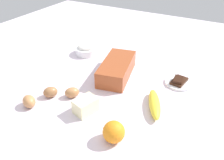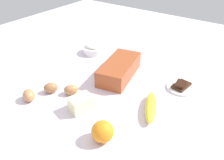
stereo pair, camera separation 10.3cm
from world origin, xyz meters
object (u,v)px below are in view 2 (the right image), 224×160
at_px(flour_bowl, 94,48).
at_px(chocolate_plate, 181,87).
at_px(banana, 151,107).
at_px(loaf_pan, 119,69).
at_px(orange_fruit, 102,132).
at_px(egg_near_butter, 51,88).
at_px(egg_beside_bowl, 71,90).
at_px(egg_loose, 29,95).
at_px(butter_block, 81,103).

xyz_separation_m(flour_bowl, chocolate_plate, (0.06, 0.56, -0.02)).
height_order(banana, chocolate_plate, banana).
relative_size(loaf_pan, banana, 1.58).
xyz_separation_m(loaf_pan, orange_fruit, (0.38, 0.19, -0.00)).
bearing_deg(egg_near_butter, chocolate_plate, 128.40).
relative_size(egg_near_butter, egg_beside_bowl, 0.99).
relative_size(egg_loose, chocolate_plate, 0.51).
xyz_separation_m(egg_beside_bowl, chocolate_plate, (-0.32, 0.38, -0.01)).
height_order(loaf_pan, egg_near_butter, loaf_pan).
relative_size(loaf_pan, egg_near_butter, 4.95).
bearing_deg(egg_loose, butter_block, 110.46).
bearing_deg(chocolate_plate, banana, -10.55).
distance_m(orange_fruit, egg_loose, 0.39).
distance_m(orange_fruit, chocolate_plate, 0.46).
relative_size(loaf_pan, egg_beside_bowl, 4.89).
bearing_deg(butter_block, banana, 123.78).
bearing_deg(flour_bowl, egg_loose, 7.63).
bearing_deg(egg_loose, egg_near_butter, 161.17).
distance_m(butter_block, chocolate_plate, 0.46).
bearing_deg(orange_fruit, egg_loose, -89.30).
xyz_separation_m(butter_block, egg_near_butter, (-0.01, -0.19, -0.01)).
height_order(banana, egg_beside_bowl, egg_beside_bowl).
relative_size(loaf_pan, egg_loose, 4.55).
distance_m(flour_bowl, egg_loose, 0.52).
bearing_deg(flour_bowl, banana, 61.88).
relative_size(egg_near_butter, egg_loose, 0.92).
bearing_deg(loaf_pan, chocolate_plate, 91.97).
relative_size(orange_fruit, chocolate_plate, 0.59).
bearing_deg(loaf_pan, egg_beside_bowl, -31.43).
bearing_deg(flour_bowl, orange_fruit, 41.96).
xyz_separation_m(banana, chocolate_plate, (-0.22, 0.04, -0.01)).
bearing_deg(butter_block, egg_near_butter, -92.90).
distance_m(flour_bowl, chocolate_plate, 0.56).
bearing_deg(orange_fruit, flour_bowl, -138.04).
height_order(orange_fruit, egg_loose, orange_fruit).
xyz_separation_m(orange_fruit, butter_block, (-0.08, -0.17, -0.01)).
bearing_deg(egg_beside_bowl, orange_fruit, 64.63).
distance_m(egg_beside_bowl, chocolate_plate, 0.50).
bearing_deg(egg_near_butter, egg_beside_bowl, 117.36).
distance_m(orange_fruit, butter_block, 0.18).
bearing_deg(chocolate_plate, flour_bowl, -95.74).
distance_m(egg_near_butter, chocolate_plate, 0.59).
height_order(orange_fruit, egg_near_butter, orange_fruit).
relative_size(loaf_pan, butter_block, 3.35).
xyz_separation_m(orange_fruit, egg_near_butter, (-0.09, -0.36, -0.01)).
xyz_separation_m(loaf_pan, butter_block, (0.30, 0.02, -0.01)).
bearing_deg(egg_beside_bowl, flour_bowl, -154.22).
bearing_deg(banana, butter_block, -56.22).
distance_m(egg_beside_bowl, egg_loose, 0.18).
bearing_deg(banana, orange_fruit, -15.01).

